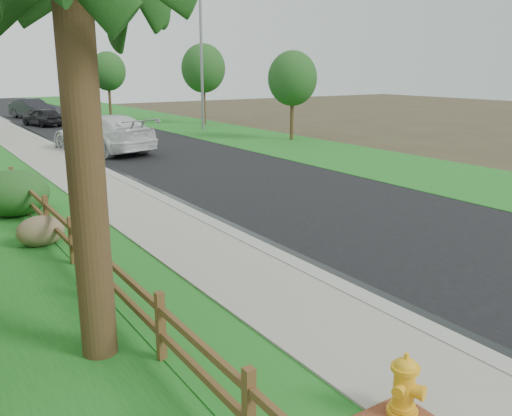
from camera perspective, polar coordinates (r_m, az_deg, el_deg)
ground at (r=8.59m, az=22.50°, el=-16.00°), size 120.00×120.00×0.00m
road at (r=40.69m, az=-17.41°, el=8.02°), size 8.00×90.00×0.02m
curb at (r=39.76m, az=-23.27°, el=7.44°), size 0.40×90.00×0.12m
wet_gutter at (r=39.83m, az=-22.77°, el=7.44°), size 0.50×90.00×0.00m
sidewalk at (r=39.56m, az=-25.12°, el=7.20°), size 2.20×90.00×0.10m
verge_far at (r=43.06m, az=-8.47°, el=8.86°), size 6.00×90.00×0.04m
ranch_fence at (r=11.31m, az=-17.27°, el=-4.61°), size 0.12×16.92×1.10m
fire_hydrant at (r=7.10m, az=15.37°, el=-17.68°), size 0.54×0.44×0.83m
white_suv at (r=28.66m, az=-15.79°, el=7.55°), size 4.27×6.97×1.89m
dark_car_mid at (r=43.17m, az=-21.50°, el=8.93°), size 2.65×4.21×1.33m
dark_car_far at (r=50.04m, az=-22.53°, el=9.64°), size 3.14×5.20×1.62m
streetlight at (r=37.70m, az=-5.98°, el=16.44°), size 2.14×0.97×9.65m
boulder at (r=14.08m, az=-21.73°, el=-2.28°), size 1.31×1.12×0.75m
shrub_d at (r=17.21m, az=-24.11°, el=1.44°), size 2.26×2.26×1.35m
tree_near_right at (r=32.32m, az=3.86°, el=13.45°), size 2.87×2.87×5.17m
tree_mid_right at (r=41.72m, az=-5.57°, el=14.42°), size 3.27×3.27×5.93m
tree_far_right at (r=49.28m, az=-15.32°, el=13.71°), size 3.00×3.00×5.53m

